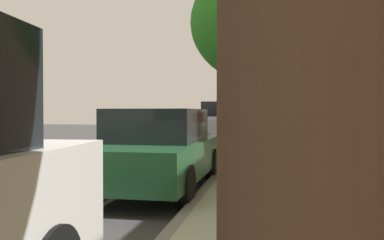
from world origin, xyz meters
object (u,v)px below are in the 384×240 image
pedestrian_on_phone (296,121)px  fire_hydrant (256,128)px  bicycle_at_curb (219,146)px  parked_sedan_green_second (158,150)px  street_tree_mid_block (273,24)px  parked_suv_silver_far (232,120)px  street_tree_far_end (271,47)px  cyclist_with_backpack (224,128)px  parked_pickup_grey_mid (220,125)px  street_tree_corner (270,66)px

pedestrian_on_phone → fire_hydrant: size_ratio=1.89×
bicycle_at_curb → parked_sedan_green_second: bearing=-95.1°
bicycle_at_curb → street_tree_mid_block: bearing=-67.6°
pedestrian_on_phone → street_tree_mid_block: bearing=-96.0°
street_tree_mid_block → fire_hydrant: 14.81m
parked_sedan_green_second → parked_suv_silver_far: (-0.06, 16.74, 0.27)m
pedestrian_on_phone → parked_suv_silver_far: bearing=141.4°
parked_sedan_green_second → street_tree_far_end: street_tree_far_end is taller
cyclist_with_backpack → pedestrian_on_phone: size_ratio=1.02×
parked_sedan_green_second → parked_pickup_grey_mid: parked_pickup_grey_mid is taller
street_tree_mid_block → street_tree_far_end: (-0.00, 8.60, 0.85)m
street_tree_corner → pedestrian_on_phone: 6.40m
parked_pickup_grey_mid → parked_suv_silver_far: parked_suv_silver_far is taller
pedestrian_on_phone → fire_hydrant: pedestrian_on_phone is taller
parked_pickup_grey_mid → street_tree_mid_block: street_tree_mid_block is taller
parked_suv_silver_far → bicycle_at_curb: (0.54, -11.27, -0.63)m
street_tree_mid_block → fire_hydrant: (-0.75, 14.52, -2.80)m
parked_suv_silver_far → pedestrian_on_phone: (3.49, -2.79, -0.00)m
parked_sedan_green_second → cyclist_with_backpack: 5.09m
parked_suv_silver_far → street_tree_mid_block: street_tree_mid_block is taller
pedestrian_on_phone → street_tree_corner: bearing=104.1°
parked_pickup_grey_mid → fire_hydrant: size_ratio=6.44×
parked_pickup_grey_mid → cyclist_with_backpack: size_ratio=3.33×
parked_sedan_green_second → street_tree_mid_block: 3.68m
parked_suv_silver_far → bicycle_at_curb: size_ratio=3.43×
parked_sedan_green_second → parked_suv_silver_far: 16.74m
bicycle_at_curb → cyclist_with_backpack: 0.76m
bicycle_at_curb → street_tree_far_end: 6.21m
bicycle_at_curb → street_tree_far_end: (1.64, 4.61, 3.82)m
street_tree_mid_block → cyclist_with_backpack: bearing=111.8°
parked_suv_silver_far → street_tree_mid_block: (2.18, -15.26, 2.33)m
parked_pickup_grey_mid → cyclist_with_backpack: (0.82, -5.76, 0.08)m
street_tree_mid_block → fire_hydrant: size_ratio=5.50×
parked_pickup_grey_mid → street_tree_far_end: bearing=-17.8°
bicycle_at_curb → fire_hydrant: 10.58m
parked_suv_silver_far → cyclist_with_backpack: parked_suv_silver_far is taller
parked_pickup_grey_mid → street_tree_far_end: (2.24, -0.72, 3.31)m
street_tree_mid_block → pedestrian_on_phone: (1.31, 12.47, -2.34)m
bicycle_at_curb → fire_hydrant: bearing=85.1°
street_tree_corner → street_tree_far_end: bearing=-90.0°
street_tree_far_end → pedestrian_on_phone: size_ratio=3.34×
parked_sedan_green_second → cyclist_with_backpack: (0.71, 5.04, 0.23)m
parked_sedan_green_second → parked_pickup_grey_mid: size_ratio=0.82×
cyclist_with_backpack → street_tree_mid_block: street_tree_mid_block is taller
bicycle_at_curb → pedestrian_on_phone: 9.00m
parked_pickup_grey_mid → cyclist_with_backpack: bearing=-81.9°
street_tree_mid_block → street_tree_far_end: street_tree_far_end is taller
parked_pickup_grey_mid → street_tree_corner: bearing=75.1°
parked_suv_silver_far → street_tree_corner: (2.18, 2.45, 3.42)m
parked_pickup_grey_mid → street_tree_far_end: 4.06m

